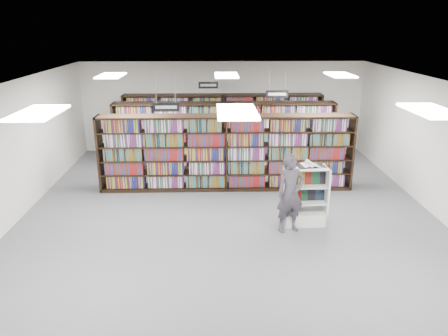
{
  "coord_description": "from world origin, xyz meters",
  "views": [
    {
      "loc": [
        -0.38,
        -9.58,
        4.43
      ],
      "look_at": [
        -0.1,
        0.5,
        1.1
      ],
      "focal_mm": 35.0,
      "sensor_mm": 36.0,
      "label": 1
    }
  ],
  "objects_px": {
    "shopper": "(290,193)",
    "endcap_display": "(304,204)",
    "bookshelf_row_near": "(226,153)",
    "open_book": "(310,165)"
  },
  "relations": [
    {
      "from": "bookshelf_row_near",
      "to": "shopper",
      "type": "xyz_separation_m",
      "value": [
        1.33,
        -2.7,
        -0.15
      ]
    },
    {
      "from": "bookshelf_row_near",
      "to": "endcap_display",
      "type": "height_order",
      "value": "bookshelf_row_near"
    },
    {
      "from": "endcap_display",
      "to": "open_book",
      "type": "relative_size",
      "value": 2.05
    },
    {
      "from": "bookshelf_row_near",
      "to": "open_book",
      "type": "height_order",
      "value": "bookshelf_row_near"
    },
    {
      "from": "bookshelf_row_near",
      "to": "endcap_display",
      "type": "bearing_deg",
      "value": -53.17
    },
    {
      "from": "bookshelf_row_near",
      "to": "open_book",
      "type": "xyz_separation_m",
      "value": [
        1.82,
        -2.3,
        0.38
      ]
    },
    {
      "from": "shopper",
      "to": "bookshelf_row_near",
      "type": "bearing_deg",
      "value": 98.27
    },
    {
      "from": "shopper",
      "to": "endcap_display",
      "type": "bearing_deg",
      "value": 25.48
    },
    {
      "from": "shopper",
      "to": "open_book",
      "type": "bearing_deg",
      "value": 21.48
    },
    {
      "from": "endcap_display",
      "to": "open_book",
      "type": "height_order",
      "value": "open_book"
    }
  ]
}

